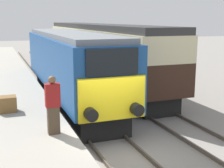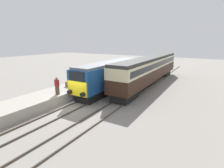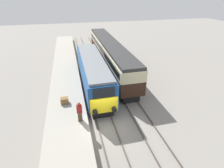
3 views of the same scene
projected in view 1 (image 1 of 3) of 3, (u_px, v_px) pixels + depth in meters
The scene contains 8 objects.
ground_plane at pixel (123, 158), 10.30m from camera, with size 120.00×120.00×0.00m, color gray.
platform_left at pixel (7, 96), 16.39m from camera, with size 3.50×50.00×1.00m.
rails_near_track at pixel (83, 113), 14.87m from camera, with size 1.51×60.00×0.14m.
rails_far_track at pixel (147, 107), 16.04m from camera, with size 1.50×60.00×0.14m.
locomotive at pixel (70, 64), 16.75m from camera, with size 2.70×13.47×3.81m.
passenger_carriage at pixel (97, 46), 23.14m from camera, with size 2.75×20.90×4.14m.
person_on_platform at pixel (53, 105), 9.49m from camera, with size 0.44×0.26×1.82m.
luggage_crate at pixel (7, 104), 11.91m from camera, with size 0.70×0.56×0.60m.
Camera 1 is at (-3.72, -8.84, 4.49)m, focal length 50.00 mm.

